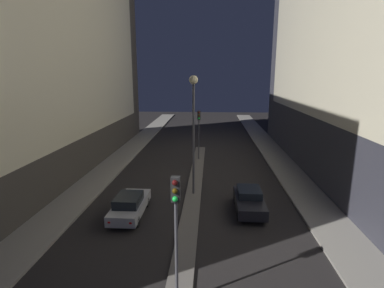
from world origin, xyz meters
TOP-DOWN VIEW (x-y plane):
  - building_left at (-12.58, 19.22)m, footprint 6.01×38.44m
  - median_strip at (0.00, 15.20)m, footprint 1.12×28.41m
  - traffic_light_near at (0.00, 4.08)m, footprint 0.32×0.42m
  - traffic_light_mid at (0.00, 24.13)m, footprint 0.32×0.42m
  - street_lamp at (0.00, 14.88)m, footprint 0.60×0.60m
  - car_left_lane at (-3.73, 11.18)m, footprint 1.72×4.41m
  - car_right_lane at (3.73, 12.34)m, footprint 1.73×4.08m

SIDE VIEW (x-z plane):
  - median_strip at x=0.00m, z-range 0.00..0.12m
  - car_left_lane at x=-3.73m, z-range 0.01..1.49m
  - car_right_lane at x=3.73m, z-range 0.02..1.49m
  - traffic_light_near at x=0.00m, z-range 1.27..6.27m
  - traffic_light_mid at x=0.00m, z-range 1.27..6.27m
  - street_lamp at x=0.00m, z-range 2.05..10.50m
  - building_left at x=-12.58m, z-range 0.01..20.20m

